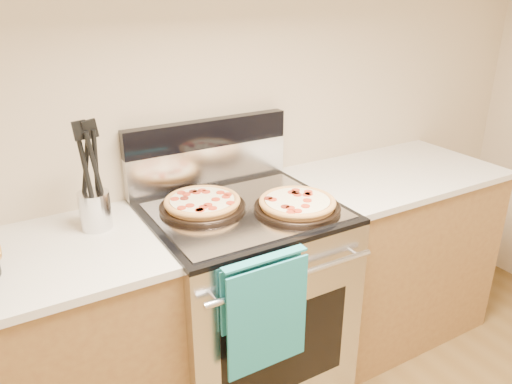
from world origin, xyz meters
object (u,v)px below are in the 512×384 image
pepperoni_pizza_back (202,203)px  utensil_crock (95,210)px  pepperoni_pizza_front (297,204)px  range_body (243,305)px

pepperoni_pizza_back → utensil_crock: bearing=169.5°
pepperoni_pizza_back → pepperoni_pizza_front: same height
utensil_crock → pepperoni_pizza_back: bearing=-10.5°
range_body → utensil_crock: size_ratio=6.22×
pepperoni_pizza_front → utensil_crock: bearing=159.3°
range_body → utensil_crock: utensil_crock is taller
range_body → utensil_crock: 0.78m
pepperoni_pizza_front → pepperoni_pizza_back: bearing=148.3°
pepperoni_pizza_front → utensil_crock: size_ratio=2.37×
pepperoni_pizza_back → pepperoni_pizza_front: (0.32, -0.20, 0.00)m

